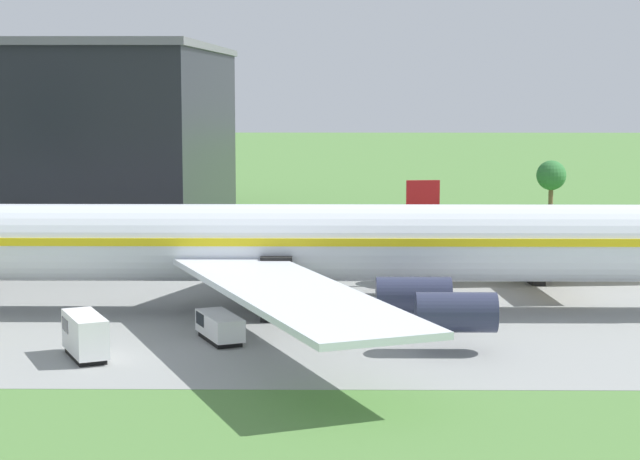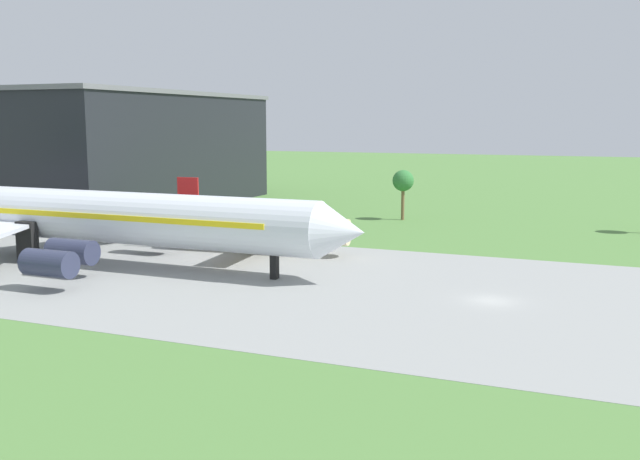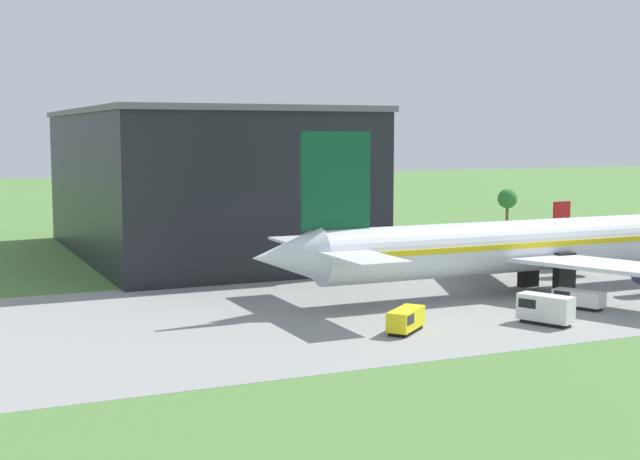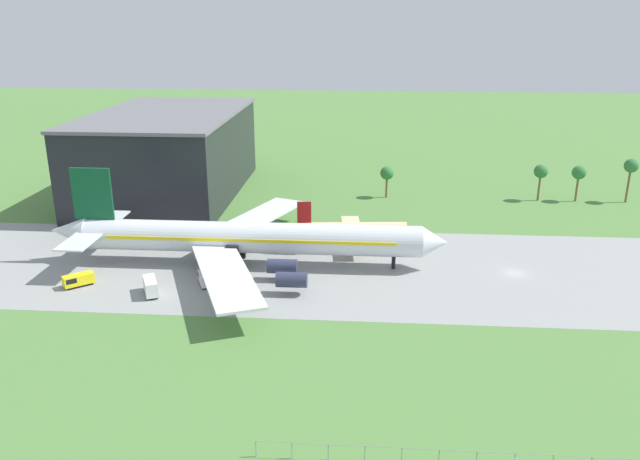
% 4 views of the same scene
% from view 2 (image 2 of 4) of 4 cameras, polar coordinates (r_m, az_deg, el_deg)
% --- Properties ---
extents(ground_plane, '(600.00, 600.00, 0.00)m').
position_cam_2_polar(ground_plane, '(68.68, 13.55, -5.54)').
color(ground_plane, '#517F3D').
extents(taxiway_strip, '(320.00, 44.00, 0.02)m').
position_cam_2_polar(taxiway_strip, '(68.67, 13.55, -5.53)').
color(taxiway_strip, gray).
rests_on(taxiway_strip, ground_plane).
extents(jet_airliner, '(77.69, 62.20, 18.84)m').
position_cam_2_polar(jet_airliner, '(91.31, -20.15, 1.19)').
color(jet_airliner, silver).
rests_on(jet_airliner, ground_plane).
extents(regional_aircraft, '(23.25, 20.83, 9.40)m').
position_cam_2_polar(regional_aircraft, '(90.77, -4.75, 0.10)').
color(regional_aircraft, beige).
rests_on(regional_aircraft, ground_plane).
extents(terminal_building, '(36.72, 61.20, 22.21)m').
position_cam_2_polar(terminal_building, '(147.76, -15.91, 6.23)').
color(terminal_building, black).
rests_on(terminal_building, ground_plane).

